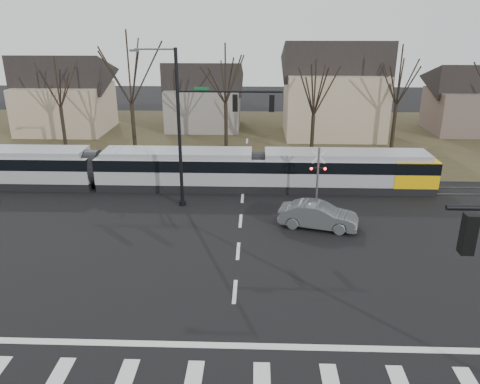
{
  "coord_description": "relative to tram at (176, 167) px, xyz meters",
  "views": [
    {
      "loc": [
        0.88,
        -16.6,
        11.92
      ],
      "look_at": [
        0.0,
        9.0,
        2.3
      ],
      "focal_mm": 35.0,
      "sensor_mm": 36.0,
      "label": 1
    }
  ],
  "objects": [
    {
      "name": "stop_line",
      "position": [
        4.95,
        -17.8,
        -1.55
      ],
      "size": [
        28.0,
        0.35,
        0.01
      ],
      "primitive_type": "cube",
      "color": "silver",
      "rests_on": "ground"
    },
    {
      "name": "lane_dashes",
      "position": [
        4.95,
        -0.0,
        -1.55
      ],
      "size": [
        0.18,
        30.0,
        0.01
      ],
      "color": "silver",
      "rests_on": "ground"
    },
    {
      "name": "rail_pair",
      "position": [
        4.95,
        -0.2,
        -1.52
      ],
      "size": [
        90.0,
        1.52,
        0.06
      ],
      "color": "#59595E",
      "rests_on": "ground"
    },
    {
      "name": "house_a",
      "position": [
        -15.05,
        18.0,
        2.91
      ],
      "size": [
        9.72,
        8.64,
        8.6
      ],
      "color": "tan",
      "rests_on": "ground"
    },
    {
      "name": "ground",
      "position": [
        4.95,
        -16.0,
        -1.55
      ],
      "size": [
        140.0,
        140.0,
        0.0
      ],
      "primitive_type": "plane",
      "color": "black"
    },
    {
      "name": "signal_pole_far",
      "position": [
        2.55,
        -3.5,
        4.15
      ],
      "size": [
        9.28,
        0.44,
        10.2
      ],
      "color": "black",
      "rests_on": "ground"
    },
    {
      "name": "house_b",
      "position": [
        -0.05,
        20.0,
        2.42
      ],
      "size": [
        8.64,
        7.56,
        7.65
      ],
      "color": "slate",
      "rests_on": "ground"
    },
    {
      "name": "grass_verge",
      "position": [
        4.95,
        16.0,
        -1.55
      ],
      "size": [
        140.0,
        28.0,
        0.01
      ],
      "primitive_type": "cube",
      "color": "#38331E",
      "rests_on": "ground"
    },
    {
      "name": "sedan",
      "position": [
        9.63,
        -6.76,
        -0.78
      ],
      "size": [
        3.89,
        5.47,
        1.54
      ],
      "primitive_type": "imported",
      "rotation": [
        0.0,
        0.0,
        1.32
      ],
      "color": "#4F5356",
      "rests_on": "ground"
    },
    {
      "name": "house_c",
      "position": [
        13.95,
        17.0,
        3.68
      ],
      "size": [
        10.8,
        8.64,
        10.1
      ],
      "color": "tan",
      "rests_on": "ground"
    },
    {
      "name": "tree_row",
      "position": [
        6.95,
        10.0,
        3.45
      ],
      "size": [
        59.2,
        7.2,
        10.0
      ],
      "color": "black",
      "rests_on": "ground"
    },
    {
      "name": "rail_crossing_signal",
      "position": [
        9.95,
        -3.21,
        0.33
      ],
      "size": [
        1.08,
        0.36,
        4.0
      ],
      "color": "#59595B",
      "rests_on": "ground"
    },
    {
      "name": "house_d",
      "position": [
        28.95,
        19.0,
        2.42
      ],
      "size": [
        8.64,
        7.56,
        7.65
      ],
      "color": "brown",
      "rests_on": "ground"
    },
    {
      "name": "tram",
      "position": [
        0.0,
        0.0,
        0.0
      ],
      "size": [
        37.57,
        2.79,
        2.85
      ],
      "color": "gray",
      "rests_on": "ground"
    }
  ]
}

